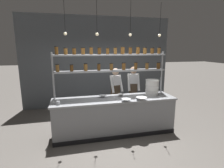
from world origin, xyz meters
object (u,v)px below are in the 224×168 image
object	(u,v)px
chef_center	(133,89)
container_stack	(152,87)
prep_bowl_center_back	(103,96)
prep_bowl_near_right	(142,99)
prep_bowl_near_left	(126,100)
spice_shelf_unit	(112,63)
chef_left	(116,91)
prep_bowl_center_front	(121,95)
serving_cup_front	(58,103)

from	to	relation	value
chef_center	container_stack	distance (m)	0.78
container_stack	prep_bowl_center_back	size ratio (longest dim) A/B	2.09
prep_bowl_near_right	container_stack	bearing A→B (deg)	40.27
prep_bowl_near_left	prep_bowl_center_back	xyz separation A→B (m)	(-0.48, 0.47, -0.00)
prep_bowl_near_right	spice_shelf_unit	bearing A→B (deg)	132.58
spice_shelf_unit	chef_left	xyz separation A→B (m)	(0.22, 0.45, -0.86)
prep_bowl_near_left	prep_bowl_center_front	world-z (taller)	prep_bowl_near_left
prep_bowl_center_back	container_stack	bearing A→B (deg)	-3.02
chef_left	prep_bowl_center_front	xyz separation A→B (m)	(-0.02, -0.61, 0.04)
prep_bowl_near_right	prep_bowl_center_front	bearing A→B (deg)	128.82
prep_bowl_center_back	prep_bowl_near_right	size ratio (longest dim) A/B	0.75
chef_center	prep_bowl_near_left	size ratio (longest dim) A/B	7.12
chef_left	chef_center	world-z (taller)	chef_center
prep_bowl_center_front	container_stack	bearing A→B (deg)	-6.14
chef_center	serving_cup_front	xyz separation A→B (m)	(-2.12, -0.98, 0.04)
prep_bowl_center_front	serving_cup_front	size ratio (longest dim) A/B	2.11
chef_center	prep_bowl_center_back	world-z (taller)	chef_center
chef_left	prep_bowl_center_back	distance (m)	0.81
prep_bowl_center_front	chef_center	bearing A→B (deg)	47.01
prep_bowl_center_back	serving_cup_front	size ratio (longest dim) A/B	2.28
chef_left	prep_bowl_center_back	bearing A→B (deg)	-143.77
container_stack	prep_bowl_near_left	world-z (taller)	container_stack
chef_left	prep_bowl_near_right	size ratio (longest dim) A/B	6.01
spice_shelf_unit	container_stack	world-z (taller)	spice_shelf_unit
chef_center	prep_bowl_near_right	distance (m)	1.11
chef_center	chef_left	bearing A→B (deg)	-171.66
prep_bowl_center_front	spice_shelf_unit	bearing A→B (deg)	141.70
chef_left	prep_bowl_center_front	distance (m)	0.61
prep_bowl_near_left	prep_bowl_center_front	bearing A→B (deg)	89.44
chef_center	container_stack	xyz separation A→B (m)	(0.27, -0.71, 0.21)
chef_left	serving_cup_front	xyz separation A→B (m)	(-1.57, -0.97, 0.06)
prep_bowl_near_left	serving_cup_front	bearing A→B (deg)	175.46
container_stack	prep_bowl_center_front	world-z (taller)	container_stack
chef_center	prep_bowl_near_left	xyz separation A→B (m)	(-0.58, -1.10, 0.03)
prep_bowl_near_left	chef_center	bearing A→B (deg)	62.34
spice_shelf_unit	prep_bowl_near_left	size ratio (longest dim) A/B	13.03
prep_bowl_center_back	prep_bowl_near_left	bearing A→B (deg)	-44.38
container_stack	prep_bowl_near_left	distance (m)	0.95
prep_bowl_center_back	serving_cup_front	bearing A→B (deg)	-162.02
chef_left	chef_center	size ratio (longest dim) A/B	0.98
prep_bowl_near_left	prep_bowl_center_front	xyz separation A→B (m)	(0.00, 0.49, -0.01)
serving_cup_front	chef_center	bearing A→B (deg)	24.84
spice_shelf_unit	chef_left	distance (m)	1.00
serving_cup_front	prep_bowl_center_front	bearing A→B (deg)	13.31
spice_shelf_unit	prep_bowl_center_front	bearing A→B (deg)	-38.30
chef_left	prep_bowl_near_right	bearing A→B (deg)	-86.49
spice_shelf_unit	serving_cup_front	xyz separation A→B (m)	(-1.35, -0.52, -0.80)
container_stack	prep_bowl_near_left	xyz separation A→B (m)	(-0.85, -0.40, -0.18)
chef_left	prep_bowl_near_right	distance (m)	1.14
prep_bowl_near_left	prep_bowl_center_front	size ratio (longest dim) A/B	1.25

